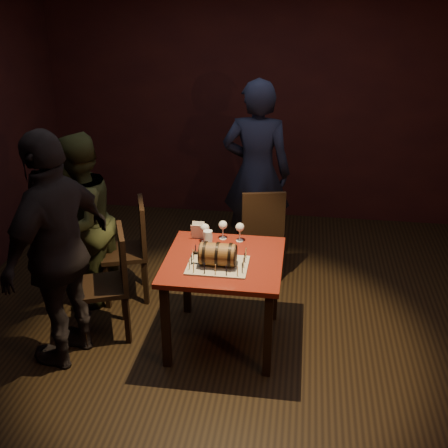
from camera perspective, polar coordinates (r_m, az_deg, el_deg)
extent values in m
plane|color=black|center=(4.83, 0.84, -10.62)|extent=(5.00, 5.00, 0.00)
cube|color=black|center=(6.58, 3.85, 12.35)|extent=(5.00, 0.04, 2.80)
cube|color=black|center=(2.04, -8.69, -18.27)|extent=(5.00, 0.04, 2.80)
cube|color=#55140E|center=(4.32, -0.03, -3.82)|extent=(0.90, 0.90, 0.04)
cube|color=black|center=(4.26, -5.93, -10.30)|extent=(0.06, 0.06, 0.71)
cube|color=black|center=(4.16, 4.48, -11.19)|extent=(0.06, 0.06, 0.71)
cube|color=black|center=(4.89, -3.81, -5.29)|extent=(0.06, 0.06, 0.71)
cube|color=black|center=(4.80, 5.16, -5.93)|extent=(0.06, 0.06, 0.71)
cube|color=#A69A86|center=(4.21, -0.63, -4.21)|extent=(0.45, 0.35, 0.01)
cylinder|color=brown|center=(4.17, -0.64, -3.11)|extent=(0.26, 0.17, 0.17)
cylinder|color=black|center=(4.18, -1.93, -3.02)|extent=(0.02, 0.19, 0.19)
cylinder|color=black|center=(4.17, -0.64, -3.11)|extent=(0.02, 0.19, 0.19)
cylinder|color=black|center=(4.15, 0.66, -3.20)|extent=(0.02, 0.19, 0.19)
cylinder|color=black|center=(4.19, -2.43, -2.98)|extent=(0.01, 0.16, 0.16)
cylinder|color=black|center=(4.15, 1.17, -3.23)|extent=(0.01, 0.16, 0.16)
cylinder|color=black|center=(4.19, -2.71, -2.96)|extent=(0.04, 0.02, 0.02)
sphere|color=black|center=(4.19, -2.98, -2.95)|extent=(0.03, 0.03, 0.03)
cylinder|color=#D8C881|center=(4.09, -3.11, -4.45)|extent=(0.01, 0.01, 0.08)
cylinder|color=black|center=(4.06, -3.12, -3.90)|extent=(0.00, 0.00, 0.01)
cylinder|color=black|center=(4.07, -2.00, -4.54)|extent=(0.01, 0.01, 0.08)
cylinder|color=black|center=(4.05, -2.01, -3.98)|extent=(0.00, 0.00, 0.01)
cylinder|color=#D8C881|center=(4.06, -0.88, -4.62)|extent=(0.01, 0.01, 0.08)
cylinder|color=black|center=(4.04, -0.89, -4.06)|extent=(0.00, 0.00, 0.01)
cylinder|color=black|center=(4.05, 0.24, -4.70)|extent=(0.01, 0.01, 0.08)
cylinder|color=black|center=(4.03, 0.24, -4.14)|extent=(0.00, 0.00, 0.01)
cylinder|color=#D8C881|center=(4.04, 1.36, -4.78)|extent=(0.01, 0.01, 0.08)
cylinder|color=black|center=(4.02, 1.37, -4.22)|extent=(0.00, 0.00, 0.01)
cylinder|color=black|center=(4.08, 1.87, -4.47)|extent=(0.01, 0.01, 0.08)
cylinder|color=black|center=(4.06, 1.88, -3.91)|extent=(0.00, 0.00, 0.01)
cylinder|color=#D8C881|center=(4.15, 2.00, -3.94)|extent=(0.01, 0.01, 0.08)
cylinder|color=black|center=(4.13, 2.01, -3.39)|extent=(0.00, 0.00, 0.01)
cylinder|color=black|center=(4.22, 2.12, -3.43)|extent=(0.01, 0.01, 0.08)
cylinder|color=black|center=(4.20, 2.13, -2.88)|extent=(0.00, 0.00, 0.01)
cylinder|color=#D8C881|center=(4.29, 2.24, -2.93)|extent=(0.01, 0.01, 0.08)
cylinder|color=black|center=(4.27, 2.25, -2.40)|extent=(0.00, 0.00, 0.01)
cylinder|color=black|center=(4.30, 1.18, -2.86)|extent=(0.01, 0.01, 0.08)
cylinder|color=black|center=(4.28, 1.18, -2.33)|extent=(0.00, 0.00, 0.01)
cylinder|color=#D8C881|center=(4.31, 0.12, -2.79)|extent=(0.01, 0.01, 0.08)
cylinder|color=black|center=(4.29, 0.12, -2.26)|extent=(0.00, 0.00, 0.01)
cylinder|color=black|center=(4.32, -0.93, -2.72)|extent=(0.01, 0.01, 0.08)
cylinder|color=black|center=(4.30, -0.93, -2.19)|extent=(0.00, 0.00, 0.01)
cylinder|color=#D8C881|center=(4.33, -1.97, -2.65)|extent=(0.01, 0.01, 0.08)
cylinder|color=black|center=(4.31, -1.98, -2.12)|extent=(0.00, 0.00, 0.01)
cylinder|color=black|center=(4.34, -2.91, -2.65)|extent=(0.01, 0.01, 0.08)
cylinder|color=black|center=(4.31, -2.92, -2.12)|extent=(0.00, 0.00, 0.01)
cylinder|color=#D8C881|center=(4.27, -3.11, -3.13)|extent=(0.01, 0.01, 0.08)
cylinder|color=black|center=(4.24, -3.13, -2.59)|extent=(0.00, 0.00, 0.01)
cylinder|color=black|center=(4.20, -3.33, -3.63)|extent=(0.01, 0.01, 0.08)
cylinder|color=black|center=(4.18, -3.34, -3.09)|extent=(0.00, 0.00, 0.01)
cylinder|color=#D8C881|center=(4.13, -3.55, -4.15)|extent=(0.01, 0.01, 0.08)
cylinder|color=black|center=(4.11, -3.56, -3.60)|extent=(0.00, 0.00, 0.01)
cylinder|color=silver|center=(4.57, -1.94, -1.79)|extent=(0.06, 0.06, 0.01)
cylinder|color=silver|center=(4.55, -1.95, -1.26)|extent=(0.01, 0.01, 0.09)
sphere|color=silver|center=(4.52, -1.96, -0.41)|extent=(0.07, 0.07, 0.07)
sphere|color=#591114|center=(4.52, -1.96, -0.49)|extent=(0.05, 0.05, 0.05)
cylinder|color=silver|center=(4.62, -0.11, -1.47)|extent=(0.06, 0.06, 0.01)
cylinder|color=silver|center=(4.60, -0.11, -0.95)|extent=(0.01, 0.01, 0.09)
sphere|color=silver|center=(4.57, -0.11, -0.10)|extent=(0.07, 0.07, 0.07)
cylinder|color=silver|center=(4.59, 1.60, -1.70)|extent=(0.06, 0.06, 0.01)
cylinder|color=silver|center=(4.57, 1.61, -1.17)|extent=(0.01, 0.01, 0.09)
sphere|color=silver|center=(4.54, 1.62, -0.32)|extent=(0.07, 0.07, 0.07)
sphere|color=#BF594C|center=(4.54, 1.62, -0.40)|extent=(0.05, 0.05, 0.05)
cylinder|color=silver|center=(4.44, -1.64, -1.58)|extent=(0.07, 0.07, 0.15)
cylinder|color=#9E5414|center=(4.45, -1.64, -1.78)|extent=(0.06, 0.06, 0.11)
cylinder|color=white|center=(4.42, -1.65, -1.01)|extent=(0.06, 0.06, 0.02)
cube|color=black|center=(5.45, 3.68, -0.84)|extent=(0.48, 0.48, 0.04)
cube|color=black|center=(5.73, 5.06, -2.18)|extent=(0.04, 0.04, 0.43)
cube|color=black|center=(5.69, 1.68, -2.31)|extent=(0.04, 0.04, 0.43)
cube|color=black|center=(5.43, 5.65, -3.78)|extent=(0.04, 0.04, 0.43)
cube|color=black|center=(5.39, 2.08, -3.94)|extent=(0.04, 0.04, 0.43)
cube|color=black|center=(5.19, 4.04, 0.81)|extent=(0.40, 0.13, 0.46)
cube|color=black|center=(5.13, -10.13, -2.88)|extent=(0.51, 0.51, 0.04)
cube|color=black|center=(5.40, -11.80, -4.42)|extent=(0.04, 0.04, 0.43)
cube|color=black|center=(5.10, -11.80, -6.24)|extent=(0.04, 0.04, 0.43)
cube|color=black|center=(5.40, -8.19, -4.14)|extent=(0.04, 0.04, 0.43)
cube|color=black|center=(5.10, -7.97, -5.94)|extent=(0.04, 0.04, 0.43)
cube|color=black|center=(5.03, -8.29, -0.19)|extent=(0.17, 0.39, 0.46)
cube|color=black|center=(4.64, -12.27, -6.24)|extent=(0.52, 0.52, 0.04)
cube|color=black|center=(4.91, -14.11, -7.80)|extent=(0.04, 0.04, 0.43)
cube|color=black|center=(4.62, -14.05, -10.01)|extent=(0.04, 0.04, 0.43)
cube|color=black|center=(4.91, -10.13, -7.41)|extent=(0.04, 0.04, 0.43)
cube|color=black|center=(4.62, -9.79, -9.59)|extent=(0.04, 0.04, 0.43)
cube|color=black|center=(4.52, -10.28, -3.28)|extent=(0.19, 0.39, 0.46)
imported|color=#181C31|center=(5.59, 3.32, 5.18)|extent=(0.69, 0.46, 1.87)
imported|color=#34381C|center=(4.99, -14.40, 0.13)|extent=(0.72, 0.86, 1.57)
imported|color=black|center=(4.25, -16.48, -2.65)|extent=(0.74, 1.15, 1.82)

